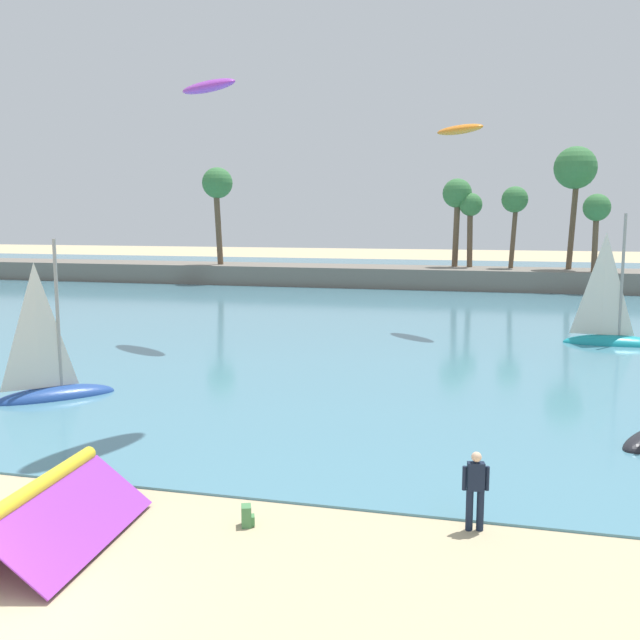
{
  "coord_description": "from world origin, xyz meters",
  "views": [
    {
      "loc": [
        7.37,
        -8.72,
        6.41
      ],
      "look_at": [
        2.04,
        11.94,
        3.33
      ],
      "focal_mm": 41.04,
      "sensor_mm": 36.0,
      "label": 1
    }
  ],
  "objects_px": {
    "person_at_waterline": "(475,488)",
    "sailboat_toward_headland": "(611,332)",
    "kite_aloft_high_over_bay": "(460,130)",
    "kite_aloft_low_near_shore": "(208,86)",
    "sailboat_mid_bay": "(52,383)",
    "folded_kite": "(40,501)",
    "backpack_spare": "(247,516)"
  },
  "relations": [
    {
      "from": "folded_kite",
      "to": "kite_aloft_low_near_shore",
      "type": "height_order",
      "value": "kite_aloft_low_near_shore"
    },
    {
      "from": "sailboat_mid_bay",
      "to": "sailboat_toward_headland",
      "type": "xyz_separation_m",
      "value": [
        20.35,
        16.33,
        0.09
      ]
    },
    {
      "from": "folded_kite",
      "to": "sailboat_toward_headland",
      "type": "xyz_separation_m",
      "value": [
        13.75,
        26.31,
        -0.18
      ]
    },
    {
      "from": "sailboat_toward_headland",
      "to": "kite_aloft_low_near_shore",
      "type": "height_order",
      "value": "kite_aloft_low_near_shore"
    },
    {
      "from": "folded_kite",
      "to": "kite_aloft_high_over_bay",
      "type": "relative_size",
      "value": 1.27
    },
    {
      "from": "sailboat_toward_headland",
      "to": "kite_aloft_high_over_bay",
      "type": "xyz_separation_m",
      "value": [
        -7.84,
        2.51,
        10.24
      ]
    },
    {
      "from": "person_at_waterline",
      "to": "sailboat_mid_bay",
      "type": "bearing_deg",
      "value": 153.94
    },
    {
      "from": "person_at_waterline",
      "to": "kite_aloft_high_over_bay",
      "type": "xyz_separation_m",
      "value": [
        -2.3,
        26.08,
        10.03
      ]
    },
    {
      "from": "folded_kite",
      "to": "person_at_waterline",
      "type": "bearing_deg",
      "value": 18.47
    },
    {
      "from": "person_at_waterline",
      "to": "sailboat_toward_headland",
      "type": "relative_size",
      "value": 0.24
    },
    {
      "from": "kite_aloft_high_over_bay",
      "to": "kite_aloft_low_near_shore",
      "type": "xyz_separation_m",
      "value": [
        -11.67,
        -6.41,
        1.67
      ]
    },
    {
      "from": "sailboat_mid_bay",
      "to": "kite_aloft_low_near_shore",
      "type": "distance_m",
      "value": 17.3
    },
    {
      "from": "person_at_waterline",
      "to": "kite_aloft_high_over_bay",
      "type": "relative_size",
      "value": 0.48
    },
    {
      "from": "sailboat_mid_bay",
      "to": "kite_aloft_high_over_bay",
      "type": "height_order",
      "value": "kite_aloft_high_over_bay"
    },
    {
      "from": "person_at_waterline",
      "to": "sailboat_toward_headland",
      "type": "height_order",
      "value": "sailboat_toward_headland"
    },
    {
      "from": "backpack_spare",
      "to": "sailboat_mid_bay",
      "type": "height_order",
      "value": "sailboat_mid_bay"
    },
    {
      "from": "sailboat_mid_bay",
      "to": "kite_aloft_low_near_shore",
      "type": "relative_size",
      "value": 1.5
    },
    {
      "from": "sailboat_mid_bay",
      "to": "sailboat_toward_headland",
      "type": "relative_size",
      "value": 0.86
    },
    {
      "from": "sailboat_toward_headland",
      "to": "kite_aloft_high_over_bay",
      "type": "height_order",
      "value": "kite_aloft_high_over_bay"
    },
    {
      "from": "folded_kite",
      "to": "sailboat_mid_bay",
      "type": "bearing_deg",
      "value": 123.43
    },
    {
      "from": "person_at_waterline",
      "to": "sailboat_toward_headland",
      "type": "xyz_separation_m",
      "value": [
        5.54,
        23.57,
        -0.21
      ]
    },
    {
      "from": "person_at_waterline",
      "to": "kite_aloft_high_over_bay",
      "type": "height_order",
      "value": "kite_aloft_high_over_bay"
    },
    {
      "from": "person_at_waterline",
      "to": "backpack_spare",
      "type": "bearing_deg",
      "value": -168.04
    },
    {
      "from": "sailboat_mid_bay",
      "to": "kite_aloft_low_near_shore",
      "type": "height_order",
      "value": "kite_aloft_low_near_shore"
    },
    {
      "from": "person_at_waterline",
      "to": "kite_aloft_low_near_shore",
      "type": "height_order",
      "value": "kite_aloft_low_near_shore"
    },
    {
      "from": "kite_aloft_high_over_bay",
      "to": "kite_aloft_low_near_shore",
      "type": "bearing_deg",
      "value": -105.57
    },
    {
      "from": "kite_aloft_high_over_bay",
      "to": "kite_aloft_low_near_shore",
      "type": "height_order",
      "value": "kite_aloft_low_near_shore"
    },
    {
      "from": "kite_aloft_high_over_bay",
      "to": "sailboat_mid_bay",
      "type": "bearing_deg",
      "value": -77.9
    },
    {
      "from": "backpack_spare",
      "to": "kite_aloft_high_over_bay",
      "type": "xyz_separation_m",
      "value": [
        2.28,
        27.05,
        10.71
      ]
    },
    {
      "from": "backpack_spare",
      "to": "sailboat_mid_bay",
      "type": "bearing_deg",
      "value": 141.22
    },
    {
      "from": "backpack_spare",
      "to": "sailboat_mid_bay",
      "type": "xyz_separation_m",
      "value": [
        -10.22,
        8.21,
        0.39
      ]
    },
    {
      "from": "sailboat_toward_headland",
      "to": "kite_aloft_low_near_shore",
      "type": "xyz_separation_m",
      "value": [
        -19.51,
        -3.89,
        11.91
      ]
    }
  ]
}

